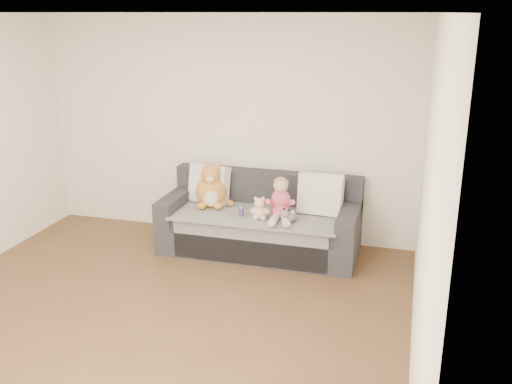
# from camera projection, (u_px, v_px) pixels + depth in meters

# --- Properties ---
(room_shell) EXTENTS (5.00, 5.00, 5.00)m
(room_shell) POSITION_uv_depth(u_px,v_px,m) (147.00, 174.00, 4.79)
(room_shell) COLOR brown
(room_shell) RESTS_ON ground
(sofa) EXTENTS (2.20, 0.94, 0.85)m
(sofa) POSITION_uv_depth(u_px,v_px,m) (261.00, 224.00, 6.45)
(sofa) COLOR #2C2C31
(sofa) RESTS_ON ground
(cushion_left) EXTENTS (0.52, 0.32, 0.46)m
(cushion_left) POSITION_uv_depth(u_px,v_px,m) (209.00, 184.00, 6.63)
(cushion_left) COLOR silver
(cushion_left) RESTS_ON sofa
(cushion_right_back) EXTENTS (0.50, 0.23, 0.47)m
(cushion_right_back) POSITION_uv_depth(u_px,v_px,m) (321.00, 194.00, 6.26)
(cushion_right_back) COLOR silver
(cushion_right_back) RESTS_ON sofa
(cushion_right_front) EXTENTS (0.47, 0.25, 0.42)m
(cushion_right_front) POSITION_uv_depth(u_px,v_px,m) (322.00, 196.00, 6.24)
(cushion_right_front) COLOR silver
(cushion_right_front) RESTS_ON sofa
(toddler) EXTENTS (0.32, 0.47, 0.46)m
(toddler) POSITION_uv_depth(u_px,v_px,m) (280.00, 202.00, 6.10)
(toddler) COLOR #C2446D
(toddler) RESTS_ON sofa
(plush_cat) EXTENTS (0.44, 0.42, 0.55)m
(plush_cat) POSITION_uv_depth(u_px,v_px,m) (211.00, 189.00, 6.50)
(plush_cat) COLOR #B06D27
(plush_cat) RESTS_ON sofa
(teddy_bear) EXTENTS (0.20, 0.15, 0.25)m
(teddy_bear) POSITION_uv_depth(u_px,v_px,m) (259.00, 210.00, 6.11)
(teddy_bear) COLOR beige
(teddy_bear) RESTS_ON sofa
(plush_cow) EXTENTS (0.14, 0.21, 0.17)m
(plush_cow) POSITION_uv_depth(u_px,v_px,m) (289.00, 216.00, 6.03)
(plush_cow) COLOR white
(plush_cow) RESTS_ON sofa
(sippy_cup) EXTENTS (0.11, 0.08, 0.12)m
(sippy_cup) POSITION_uv_depth(u_px,v_px,m) (241.00, 210.00, 6.23)
(sippy_cup) COLOR #5D348E
(sippy_cup) RESTS_ON sofa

